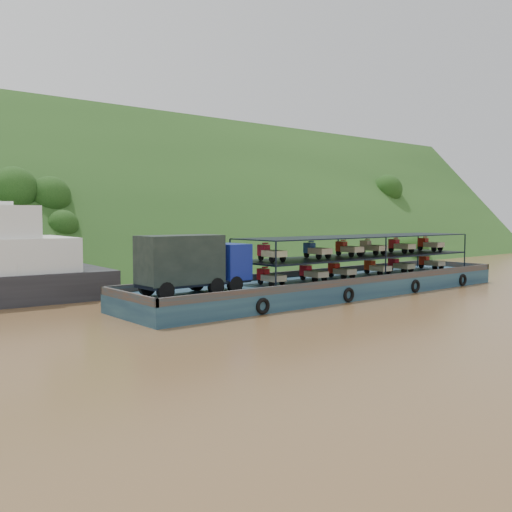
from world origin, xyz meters
TOP-DOWN VIEW (x-y plane):
  - ground at (0.00, 0.00)m, footprint 160.00×160.00m
  - hillside at (0.00, 36.00)m, footprint 140.00×39.60m
  - cargo_barge at (2.45, 0.97)m, footprint 35.00×7.18m

SIDE VIEW (x-z plane):
  - ground at x=0.00m, z-range 0.00..0.00m
  - hillside at x=0.00m, z-range -19.80..19.80m
  - cargo_barge at x=2.45m, z-range -1.24..3.72m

